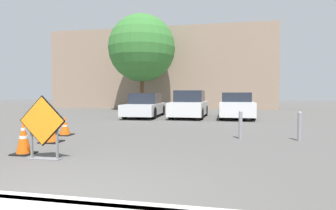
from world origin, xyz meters
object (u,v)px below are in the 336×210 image
at_px(traffic_cone_nearest, 24,138).
at_px(bollard_nearest, 240,124).
at_px(parked_car_second, 190,105).
at_px(bollard_second, 300,125).
at_px(traffic_cone_third, 65,126).
at_px(road_closed_sign, 43,126).
at_px(parked_car_third, 236,106).
at_px(parked_car_nearest, 145,106).
at_px(traffic_cone_second, 51,132).

height_order(traffic_cone_nearest, bollard_nearest, bollard_nearest).
bearing_deg(parked_car_second, bollard_second, 121.69).
height_order(traffic_cone_third, bollard_nearest, bollard_nearest).
bearing_deg(traffic_cone_third, traffic_cone_nearest, -76.04).
height_order(road_closed_sign, parked_car_second, parked_car_second).
bearing_deg(bollard_second, parked_car_third, 100.13).
bearing_deg(traffic_cone_nearest, bollard_nearest, 31.12).
bearing_deg(parked_car_nearest, bollard_nearest, 123.04).
relative_size(traffic_cone_nearest, bollard_nearest, 0.89).
xyz_separation_m(traffic_cone_third, parked_car_nearest, (0.68, 7.39, 0.35)).
distance_m(road_closed_sign, parked_car_third, 11.68).
relative_size(parked_car_third, bollard_second, 5.33).
xyz_separation_m(road_closed_sign, parked_car_second, (1.92, 10.51, 0.02)).
xyz_separation_m(traffic_cone_nearest, traffic_cone_second, (-0.31, 1.45, -0.10)).
xyz_separation_m(traffic_cone_nearest, bollard_nearest, (5.00, 3.02, 0.08)).
height_order(traffic_cone_nearest, parked_car_third, parked_car_third).
distance_m(traffic_cone_third, parked_car_second, 8.19).
bearing_deg(traffic_cone_second, bollard_nearest, 16.48).
bearing_deg(parked_car_nearest, bollard_second, 131.11).
bearing_deg(bollard_nearest, road_closed_sign, -141.41).
relative_size(traffic_cone_third, parked_car_third, 0.14).
height_order(traffic_cone_second, parked_car_third, parked_car_third).
bearing_deg(road_closed_sign, bollard_second, 29.80).
xyz_separation_m(road_closed_sign, bollard_second, (5.90, 3.38, -0.24)).
height_order(traffic_cone_second, bollard_nearest, bollard_nearest).
relative_size(traffic_cone_second, bollard_nearest, 0.67).
relative_size(traffic_cone_nearest, parked_car_nearest, 0.17).
bearing_deg(traffic_cone_second, parked_car_second, 71.03).
height_order(parked_car_nearest, bollard_second, parked_car_nearest).
height_order(parked_car_third, bollard_second, parked_car_third).
bearing_deg(parked_car_third, bollard_second, 101.92).
xyz_separation_m(traffic_cone_nearest, parked_car_second, (2.68, 10.15, 0.34)).
distance_m(traffic_cone_second, bollard_nearest, 5.54).
bearing_deg(bollard_second, parked_car_nearest, 133.32).
bearing_deg(parked_car_second, parked_car_third, -172.61).
bearing_deg(traffic_cone_nearest, parked_car_third, 62.73).
height_order(road_closed_sign, bollard_nearest, road_closed_sign).
distance_m(traffic_cone_third, parked_car_nearest, 7.43).
height_order(traffic_cone_third, parked_car_third, parked_car_third).
height_order(road_closed_sign, bollard_second, road_closed_sign).
xyz_separation_m(parked_car_third, bollard_nearest, (-0.35, -7.36, -0.23)).
distance_m(traffic_cone_third, bollard_nearest, 5.68).
xyz_separation_m(traffic_cone_third, parked_car_third, (6.02, 7.69, 0.39)).
xyz_separation_m(traffic_cone_second, parked_car_nearest, (0.32, 8.62, 0.37)).
bearing_deg(bollard_nearest, bollard_second, 0.00).
height_order(traffic_cone_nearest, traffic_cone_third, traffic_cone_nearest).
relative_size(traffic_cone_nearest, parked_car_third, 0.17).
distance_m(road_closed_sign, traffic_cone_nearest, 0.90).
height_order(parked_car_nearest, parked_car_second, parked_car_second).
height_order(parked_car_nearest, parked_car_third, parked_car_third).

